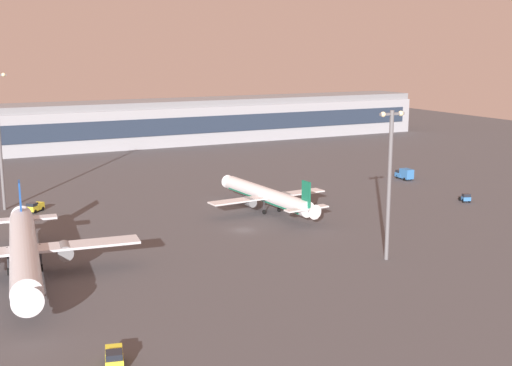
% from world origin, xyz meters
% --- Properties ---
extents(ground_plane, '(416.00, 416.00, 0.00)m').
position_xyz_m(ground_plane, '(0.00, 0.00, 0.00)').
color(ground_plane, '#4C4C51').
extents(terminal_building, '(183.32, 22.40, 16.40)m').
position_xyz_m(terminal_building, '(40.47, 123.74, 8.09)').
color(terminal_building, '#9EA3AD').
rests_on(terminal_building, ground).
extents(airplane_near_gate, '(36.17, 46.37, 11.89)m').
position_xyz_m(airplane_near_gate, '(-42.59, -10.05, 4.49)').
color(airplane_near_gate, silver).
rests_on(airplane_near_gate, ground).
extents(airplane_far_stand, '(28.30, 36.32, 9.31)m').
position_xyz_m(airplane_far_stand, '(11.28, 11.65, 3.52)').
color(airplane_far_stand, white).
rests_on(airplane_far_stand, ground).
extents(pushback_tug, '(2.77, 3.51, 2.05)m').
position_xyz_m(pushback_tug, '(56.92, -1.00, 1.07)').
color(pushback_tug, '#3372BF').
rests_on(pushback_tug, ground).
extents(cargo_loader, '(4.30, 4.33, 2.25)m').
position_xyz_m(cargo_loader, '(-34.69, 33.85, 1.18)').
color(cargo_loader, yellow).
rests_on(cargo_loader, ground).
extents(maintenance_van, '(2.86, 4.48, 2.25)m').
position_xyz_m(maintenance_van, '(-37.81, -45.82, 1.18)').
color(maintenance_van, yellow).
rests_on(maintenance_van, ground).
extents(catering_truck, '(2.62, 5.75, 3.05)m').
position_xyz_m(catering_truck, '(61.79, 27.45, 1.58)').
color(catering_truck, '#3372BF').
rests_on(catering_truck, ground).
extents(apron_light_central, '(4.80, 0.90, 25.37)m').
position_xyz_m(apron_light_central, '(13.79, -27.64, 14.52)').
color(apron_light_central, slate).
rests_on(apron_light_central, ground).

